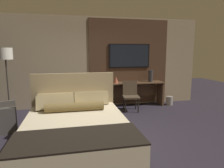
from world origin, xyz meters
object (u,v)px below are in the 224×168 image
Objects in this scene: floor_lamp at (6,60)px; vase_short at (116,80)px; desk_chair at (130,93)px; tv at (129,56)px; vase_tall at (151,76)px; bed at (76,133)px; waste_bin at (169,101)px; desk at (131,89)px.

floor_lamp is 3.06m from vase_short.
desk_chair is 3.42m from floor_lamp.
tv is 0.94m from vase_tall.
tv is at bearing 83.33° from desk_chair.
desk_chair is 0.64m from vase_short.
bed is 7.93× the size of waste_bin.
tv is 1.98m from waste_bin.
vase_tall is 1.90× the size of vase_short.
tv reaches higher than desk_chair.
waste_bin is at bearing -11.41° from vase_tall.
vase_short is 0.70× the size of waste_bin.
floor_lamp is (-1.57, 2.03, 1.18)m from bed.
floor_lamp is at bearing 127.78° from bed.
desk is at bearing 56.07° from bed.
floor_lamp is at bearing -165.32° from tv.
waste_bin is (1.44, 0.31, -0.38)m from desk_chair.
desk_chair is at bearing 3.87° from floor_lamp.
tv is (0.00, 0.19, 1.07)m from desk.
floor_lamp reaches higher than vase_tall.
vase_tall is 1.15m from vase_short.
waste_bin is (0.63, -0.13, -0.82)m from vase_tall.
floor_lamp reaches higher than desk.
tv is (1.84, 2.93, 1.24)m from bed.
floor_lamp is 6.52× the size of waste_bin.
desk is 0.78m from vase_tall.
desk is 2.39× the size of desk_chair.
desk is (1.84, 2.74, 0.17)m from bed.
tv reaches higher than vase_short.
vase_tall is at bearing 35.34° from desk_chair.
floor_lamp is 4.93m from waste_bin.
vase_tall is at bearing 9.19° from floor_lamp.
tv is 4.81× the size of waste_bin.
floor_lamp reaches higher than waste_bin.
floor_lamp is at bearing -170.81° from vase_tall.
tv reaches higher than desk.
vase_short is at bearing 12.21° from floor_lamp.
desk reaches higher than waste_bin.
vase_short is (-1.15, -0.03, -0.09)m from vase_tall.
waste_bin is at bearing -7.91° from desk.
desk_chair is at bearing -103.65° from tv.
desk is 1.08m from tv.
bed is 3.71m from vase_tall.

